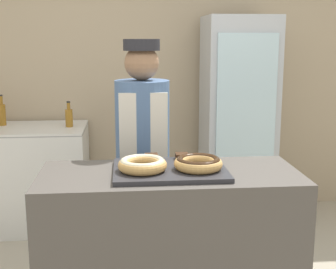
% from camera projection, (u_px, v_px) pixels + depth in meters
% --- Properties ---
extents(wall_back, '(8.00, 0.06, 2.70)m').
position_uv_depth(wall_back, '(148.00, 71.00, 4.42)').
color(wall_back, tan).
rests_on(wall_back, ground_plane).
extents(display_counter, '(1.35, 0.57, 0.97)m').
position_uv_depth(display_counter, '(170.00, 259.00, 2.52)').
color(display_counter, '#4C4742').
rests_on(display_counter, ground_plane).
extents(serving_tray, '(0.58, 0.44, 0.02)m').
position_uv_depth(serving_tray, '(170.00, 170.00, 2.42)').
color(serving_tray, '#2D2D33').
rests_on(serving_tray, display_counter).
extents(donut_light_glaze, '(0.25, 0.25, 0.06)m').
position_uv_depth(donut_light_glaze, '(142.00, 164.00, 2.36)').
color(donut_light_glaze, tan).
rests_on(donut_light_glaze, serving_tray).
extents(donut_chocolate_glaze, '(0.25, 0.25, 0.06)m').
position_uv_depth(donut_chocolate_glaze, '(198.00, 163.00, 2.39)').
color(donut_chocolate_glaze, tan).
rests_on(donut_chocolate_glaze, serving_tray).
extents(brownie_back_left, '(0.07, 0.07, 0.03)m').
position_uv_depth(brownie_back_left, '(151.00, 157.00, 2.58)').
color(brownie_back_left, '#382111').
rests_on(brownie_back_left, serving_tray).
extents(brownie_back_right, '(0.07, 0.07, 0.03)m').
position_uv_depth(brownie_back_right, '(182.00, 156.00, 2.59)').
color(brownie_back_right, '#382111').
rests_on(brownie_back_right, serving_tray).
extents(baker_person, '(0.34, 0.34, 1.65)m').
position_uv_depth(baker_person, '(143.00, 161.00, 3.02)').
color(baker_person, '#4C4C51').
rests_on(baker_person, ground_plane).
extents(beverage_fridge, '(0.61, 0.58, 1.84)m').
position_uv_depth(beverage_fridge, '(237.00, 121.00, 4.19)').
color(beverage_fridge, '#ADB2B7').
rests_on(beverage_fridge, ground_plane).
extents(chest_freezer, '(1.08, 0.66, 0.90)m').
position_uv_depth(chest_freezer, '(25.00, 177.00, 4.12)').
color(chest_freezer, silver).
rests_on(chest_freezer, ground_plane).
extents(bottle_amber, '(0.06, 0.06, 0.27)m').
position_uv_depth(bottle_amber, '(2.00, 114.00, 4.10)').
color(bottle_amber, '#99661E').
rests_on(bottle_amber, chest_freezer).
extents(bottle_amber_b, '(0.06, 0.06, 0.22)m').
position_uv_depth(bottle_amber_b, '(69.00, 117.00, 4.04)').
color(bottle_amber_b, '#99661E').
rests_on(bottle_amber_b, chest_freezer).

